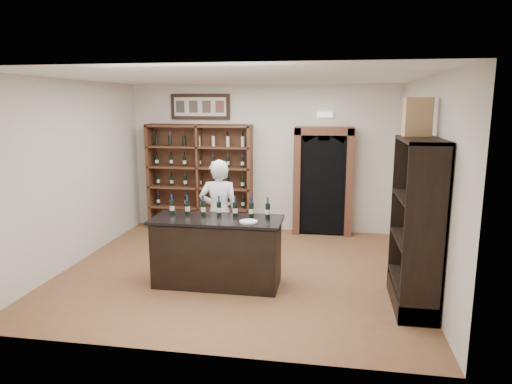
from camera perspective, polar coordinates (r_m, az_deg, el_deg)
floor at (r=7.40m, az=-2.12°, el=-9.74°), size 5.50×5.50×0.00m
ceiling at (r=6.92m, az=-2.31°, el=14.15°), size 5.50×5.50×0.00m
wall_back at (r=9.44m, az=0.84°, el=4.22°), size 5.50×0.04×3.00m
wall_left at (r=8.02m, az=-21.86°, el=2.19°), size 0.04×5.00×3.00m
wall_right at (r=7.00m, az=20.44°, el=1.10°), size 0.04×5.00×3.00m
wine_shelf at (r=9.62m, az=-7.00°, el=1.86°), size 2.20×0.38×2.20m
framed_picture at (r=9.62m, az=-6.98°, el=10.54°), size 1.25×0.04×0.52m
arched_doorway at (r=9.22m, az=8.38°, el=1.67°), size 1.17×0.35×2.17m
emergency_light at (r=9.19m, az=8.61°, el=9.54°), size 0.30×0.10×0.10m
tasting_counter at (r=6.72m, az=-4.87°, el=-7.47°), size 1.88×0.78×1.00m
counter_bottle_0 at (r=6.90m, az=-10.46°, el=-1.84°), size 0.07×0.07×0.30m
counter_bottle_1 at (r=6.82m, az=-8.56°, el=-1.92°), size 0.07×0.07×0.30m
counter_bottle_2 at (r=6.75m, az=-6.62°, el=-2.01°), size 0.07×0.07×0.30m
counter_bottle_3 at (r=6.69m, az=-4.64°, el=-2.09°), size 0.07×0.07×0.30m
counter_bottle_4 at (r=6.64m, az=-2.63°, el=-2.17°), size 0.07×0.07×0.30m
counter_bottle_5 at (r=6.59m, az=-0.59°, el=-2.25°), size 0.07×0.07×0.30m
counter_bottle_6 at (r=6.56m, az=1.48°, el=-2.33°), size 0.07×0.07×0.30m
side_cabinet at (r=6.27m, az=19.48°, el=-6.98°), size 0.48×1.20×2.20m
shopkeeper at (r=7.40m, az=-4.63°, el=-2.66°), size 0.69×0.51×1.75m
plate at (r=6.33m, az=-0.93°, el=-3.72°), size 0.25×0.25×0.02m
wine_crate at (r=6.32m, az=19.56°, el=8.84°), size 0.37×0.20×0.50m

